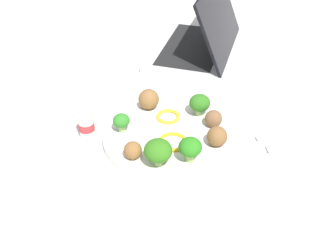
{
  "coord_description": "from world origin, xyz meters",
  "views": [
    {
      "loc": [
        -0.01,
        0.72,
        0.58
      ],
      "look_at": [
        0.0,
        0.0,
        0.04
      ],
      "focal_mm": 45.59,
      "sensor_mm": 36.0,
      "label": 1
    }
  ],
  "objects_px": {
    "broccoli_floret_back_right": "(190,148)",
    "fork": "(291,147)",
    "broccoli_floret_front_left": "(158,151)",
    "pepper_ring_front_left": "(168,116)",
    "napkin": "(292,143)",
    "plate": "(168,136)",
    "pepper_ring_far_rim": "(173,142)",
    "laptop": "(200,40)",
    "meatball_back_right": "(149,99)",
    "yogurt_bottle": "(86,124)",
    "broccoli_floret_far_rim": "(121,121)",
    "broccoli_floret_near_rim": "(200,103)",
    "meatball_front_left": "(213,119)",
    "meatball_far_rim": "(217,136)",
    "meatball_mid_left": "(133,150)",
    "knife": "(286,137)"
  },
  "relations": [
    {
      "from": "plate",
      "to": "broccoli_floret_far_rim",
      "type": "distance_m",
      "value": 0.11
    },
    {
      "from": "pepper_ring_far_rim",
      "to": "laptop",
      "type": "distance_m",
      "value": 0.45
    },
    {
      "from": "meatball_back_right",
      "to": "napkin",
      "type": "relative_size",
      "value": 0.28
    },
    {
      "from": "knife",
      "to": "napkin",
      "type": "bearing_deg",
      "value": 118.64
    },
    {
      "from": "broccoli_floret_far_rim",
      "to": "pepper_ring_front_left",
      "type": "relative_size",
      "value": 0.79
    },
    {
      "from": "broccoli_floret_back_right",
      "to": "fork",
      "type": "relative_size",
      "value": 0.44
    },
    {
      "from": "napkin",
      "to": "knife",
      "type": "relative_size",
      "value": 1.17
    },
    {
      "from": "broccoli_floret_back_right",
      "to": "laptop",
      "type": "xyz_separation_m",
      "value": [
        -0.04,
        -0.5,
        -0.01
      ]
    },
    {
      "from": "knife",
      "to": "laptop",
      "type": "height_order",
      "value": "laptop"
    },
    {
      "from": "meatball_far_rim",
      "to": "napkin",
      "type": "xyz_separation_m",
      "value": [
        -0.16,
        -0.02,
        -0.03
      ]
    },
    {
      "from": "broccoli_floret_near_rim",
      "to": "napkin",
      "type": "xyz_separation_m",
      "value": [
        -0.19,
        0.09,
        -0.04
      ]
    },
    {
      "from": "meatball_far_rim",
      "to": "meatball_mid_left",
      "type": "bearing_deg",
      "value": 14.09
    },
    {
      "from": "napkin",
      "to": "meatball_front_left",
      "type": "bearing_deg",
      "value": -14.73
    },
    {
      "from": "meatball_front_left",
      "to": "meatball_mid_left",
      "type": "relative_size",
      "value": 1.04
    },
    {
      "from": "plate",
      "to": "pepper_ring_far_rim",
      "type": "distance_m",
      "value": 0.04
    },
    {
      "from": "broccoli_floret_back_right",
      "to": "meatball_front_left",
      "type": "xyz_separation_m",
      "value": [
        -0.05,
        -0.12,
        -0.01
      ]
    },
    {
      "from": "broccoli_floret_near_rim",
      "to": "meatball_mid_left",
      "type": "xyz_separation_m",
      "value": [
        0.14,
        0.15,
        -0.01
      ]
    },
    {
      "from": "plate",
      "to": "yogurt_bottle",
      "type": "height_order",
      "value": "yogurt_bottle"
    },
    {
      "from": "broccoli_floret_back_right",
      "to": "meatball_mid_left",
      "type": "bearing_deg",
      "value": -4.03
    },
    {
      "from": "pepper_ring_front_left",
      "to": "yogurt_bottle",
      "type": "xyz_separation_m",
      "value": [
        0.18,
        0.05,
        0.01
      ]
    },
    {
      "from": "meatball_front_left",
      "to": "yogurt_bottle",
      "type": "xyz_separation_m",
      "value": [
        0.27,
        0.02,
        -0.0
      ]
    },
    {
      "from": "meatball_front_left",
      "to": "meatball_back_right",
      "type": "bearing_deg",
      "value": -25.19
    },
    {
      "from": "meatball_back_right",
      "to": "pepper_ring_front_left",
      "type": "xyz_separation_m",
      "value": [
        -0.05,
        0.04,
        -0.02
      ]
    },
    {
      "from": "broccoli_floret_back_right",
      "to": "knife",
      "type": "distance_m",
      "value": 0.23
    },
    {
      "from": "pepper_ring_front_left",
      "to": "broccoli_floret_back_right",
      "type": "bearing_deg",
      "value": 107.07
    },
    {
      "from": "plate",
      "to": "meatball_mid_left",
      "type": "distance_m",
      "value": 0.11
    },
    {
      "from": "broccoli_floret_front_left",
      "to": "pepper_ring_front_left",
      "type": "xyz_separation_m",
      "value": [
        -0.02,
        -0.16,
        -0.03
      ]
    },
    {
      "from": "broccoli_floret_back_right",
      "to": "meatball_far_rim",
      "type": "height_order",
      "value": "broccoli_floret_back_right"
    },
    {
      "from": "pepper_ring_far_rim",
      "to": "broccoli_floret_far_rim",
      "type": "bearing_deg",
      "value": -19.93
    },
    {
      "from": "broccoli_floret_far_rim",
      "to": "broccoli_floret_near_rim",
      "type": "distance_m",
      "value": 0.18
    },
    {
      "from": "knife",
      "to": "plate",
      "type": "bearing_deg",
      "value": 0.51
    },
    {
      "from": "knife",
      "to": "laptop",
      "type": "xyz_separation_m",
      "value": [
        0.17,
        -0.41,
        0.03
      ]
    },
    {
      "from": "broccoli_floret_front_left",
      "to": "laptop",
      "type": "xyz_separation_m",
      "value": [
        -0.11,
        -0.51,
        -0.01
      ]
    },
    {
      "from": "broccoli_floret_front_left",
      "to": "broccoli_floret_back_right",
      "type": "relative_size",
      "value": 1.08
    },
    {
      "from": "broccoli_floret_far_rim",
      "to": "meatball_back_right",
      "type": "height_order",
      "value": "meatball_back_right"
    },
    {
      "from": "broccoli_floret_far_rim",
      "to": "meatball_front_left",
      "type": "xyz_separation_m",
      "value": [
        -0.2,
        -0.02,
        -0.01
      ]
    },
    {
      "from": "meatball_far_rim",
      "to": "pepper_ring_front_left",
      "type": "height_order",
      "value": "meatball_far_rim"
    },
    {
      "from": "laptop",
      "to": "plate",
      "type": "bearing_deg",
      "value": 77.82
    },
    {
      "from": "broccoli_floret_far_rim",
      "to": "pepper_ring_far_rim",
      "type": "height_order",
      "value": "broccoli_floret_far_rim"
    },
    {
      "from": "broccoli_floret_front_left",
      "to": "meatball_front_left",
      "type": "distance_m",
      "value": 0.17
    },
    {
      "from": "meatball_back_right",
      "to": "pepper_ring_far_rim",
      "type": "xyz_separation_m",
      "value": [
        -0.06,
        0.13,
        -0.02
      ]
    },
    {
      "from": "meatball_front_left",
      "to": "yogurt_bottle",
      "type": "height_order",
      "value": "yogurt_bottle"
    },
    {
      "from": "knife",
      "to": "meatball_back_right",
      "type": "bearing_deg",
      "value": -17.47
    },
    {
      "from": "broccoli_floret_far_rim",
      "to": "meatball_front_left",
      "type": "bearing_deg",
      "value": -173.76
    },
    {
      "from": "pepper_ring_front_left",
      "to": "fork",
      "type": "distance_m",
      "value": 0.27
    },
    {
      "from": "pepper_ring_front_left",
      "to": "napkin",
      "type": "distance_m",
      "value": 0.27
    },
    {
      "from": "meatball_mid_left",
      "to": "laptop",
      "type": "bearing_deg",
      "value": -107.84
    },
    {
      "from": "plate",
      "to": "napkin",
      "type": "distance_m",
      "value": 0.26
    },
    {
      "from": "broccoli_floret_back_right",
      "to": "broccoli_floret_front_left",
      "type": "bearing_deg",
      "value": 11.11
    },
    {
      "from": "pepper_ring_front_left",
      "to": "yogurt_bottle",
      "type": "height_order",
      "value": "yogurt_bottle"
    }
  ]
}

